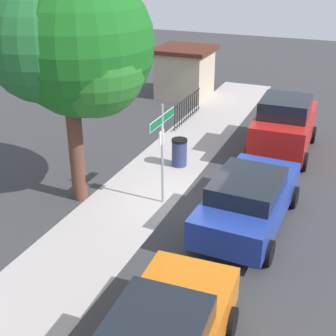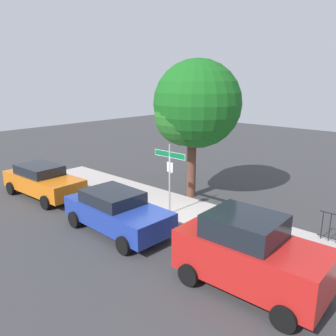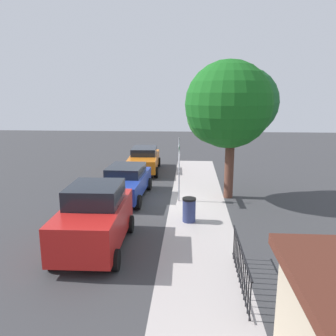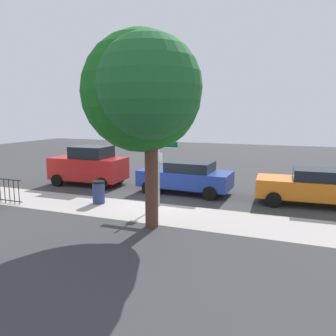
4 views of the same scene
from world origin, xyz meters
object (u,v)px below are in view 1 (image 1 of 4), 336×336
at_px(car_blue, 248,199).
at_px(utility_shed, 185,71).
at_px(car_red, 284,125).
at_px(trash_bin, 179,152).
at_px(shade_tree, 75,51).
at_px(street_sign, 162,137).

distance_m(car_blue, utility_shed, 12.64).
bearing_deg(car_red, trash_bin, 128.73).
height_order(shade_tree, utility_shed, shade_tree).
bearing_deg(car_blue, car_red, 2.75).
xyz_separation_m(street_sign, shade_tree, (-0.49, 2.32, 2.31)).
height_order(street_sign, trash_bin, street_sign).
distance_m(shade_tree, car_red, 8.24).
relative_size(street_sign, trash_bin, 3.11).
distance_m(shade_tree, trash_bin, 5.33).
bearing_deg(car_red, utility_shed, 46.03).
bearing_deg(utility_shed, car_red, -132.86).
bearing_deg(shade_tree, trash_bin, -30.26).
height_order(street_sign, utility_shed, street_sign).
distance_m(utility_shed, trash_bin, 8.67).
bearing_deg(car_blue, street_sign, 85.04).
xyz_separation_m(car_red, utility_shed, (5.56, 5.99, 0.21)).
height_order(street_sign, car_blue, street_sign).
bearing_deg(utility_shed, street_sign, -162.48).
relative_size(street_sign, car_blue, 0.67).
bearing_deg(car_red, car_blue, 179.46).
relative_size(car_blue, utility_shed, 1.62).
xyz_separation_m(street_sign, car_red, (5.21, -2.59, -1.05)).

